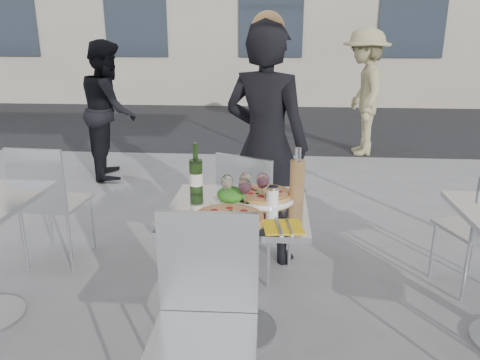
# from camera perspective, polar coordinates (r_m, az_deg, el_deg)

# --- Properties ---
(ground) EXTENTS (80.00, 80.00, 0.00)m
(ground) POSITION_cam_1_polar(r_m,az_deg,el_deg) (2.79, -0.26, -17.86)
(ground) COLOR slate
(street_asphalt) EXTENTS (24.00, 5.00, 0.00)m
(street_asphalt) POSITION_cam_1_polar(r_m,az_deg,el_deg) (8.92, 3.33, 7.05)
(street_asphalt) COLOR black
(street_asphalt) RESTS_ON ground
(main_table) EXTENTS (0.72, 0.72, 0.75)m
(main_table) POSITION_cam_1_polar(r_m,az_deg,el_deg) (2.52, -0.28, -7.80)
(main_table) COLOR #B7BABF
(main_table) RESTS_ON ground
(chair_far) EXTENTS (0.54, 0.54, 0.88)m
(chair_far) POSITION_cam_1_polar(r_m,az_deg,el_deg) (3.11, 1.39, -3.13)
(chair_far) COLOR silver
(chair_far) RESTS_ON ground
(chair_near) EXTENTS (0.43, 0.44, 0.93)m
(chair_near) POSITION_cam_1_polar(r_m,az_deg,el_deg) (1.96, -4.26, -15.50)
(chair_near) COLOR silver
(chair_near) RESTS_ON ground
(side_chair_lfar) EXTENTS (0.43, 0.44, 0.89)m
(side_chair_lfar) POSITION_cam_1_polar(r_m,az_deg,el_deg) (3.53, -22.41, -1.79)
(side_chair_lfar) COLOR silver
(side_chair_lfar) RESTS_ON ground
(woman_diner) EXTENTS (0.73, 0.62, 1.71)m
(woman_diner) POSITION_cam_1_polar(r_m,az_deg,el_deg) (3.31, 3.18, 4.18)
(woman_diner) COLOR black
(woman_diner) RESTS_ON ground
(pedestrian_a) EXTENTS (0.78, 0.89, 1.55)m
(pedestrian_a) POSITION_cam_1_polar(r_m,az_deg,el_deg) (5.60, -15.65, 8.23)
(pedestrian_a) COLOR black
(pedestrian_a) RESTS_ON ground
(pedestrian_b) EXTENTS (0.63, 1.10, 1.69)m
(pedestrian_b) POSITION_cam_1_polar(r_m,az_deg,el_deg) (6.64, 14.84, 10.27)
(pedestrian_b) COLOR #989062
(pedestrian_b) RESTS_ON ground
(pizza_near) EXTENTS (0.34, 0.34, 0.02)m
(pizza_near) POSITION_cam_1_polar(r_m,az_deg,el_deg) (2.27, -1.44, -4.56)
(pizza_near) COLOR tan
(pizza_near) RESTS_ON main_table
(pizza_far) EXTENTS (0.34, 0.34, 0.03)m
(pizza_far) POSITION_cam_1_polar(r_m,az_deg,el_deg) (2.57, 2.97, -1.80)
(pizza_far) COLOR white
(pizza_far) RESTS_ON main_table
(salad_plate) EXTENTS (0.22, 0.22, 0.09)m
(salad_plate) POSITION_cam_1_polar(r_m,az_deg,el_deg) (2.48, -1.10, -1.98)
(salad_plate) COLOR white
(salad_plate) RESTS_ON main_table
(wine_bottle) EXTENTS (0.07, 0.08, 0.29)m
(wine_bottle) POSITION_cam_1_polar(r_m,az_deg,el_deg) (2.60, -5.38, 0.62)
(wine_bottle) COLOR #315720
(wine_bottle) RESTS_ON main_table
(carafe) EXTENTS (0.08, 0.08, 0.29)m
(carafe) POSITION_cam_1_polar(r_m,az_deg,el_deg) (2.52, 6.99, 0.11)
(carafe) COLOR tan
(carafe) RESTS_ON main_table
(sugar_shaker) EXTENTS (0.06, 0.06, 0.11)m
(sugar_shaker) POSITION_cam_1_polar(r_m,az_deg,el_deg) (2.43, 3.96, -2.01)
(sugar_shaker) COLOR white
(sugar_shaker) RESTS_ON main_table
(wineglass_white_a) EXTENTS (0.07, 0.07, 0.16)m
(wineglass_white_a) POSITION_cam_1_polar(r_m,az_deg,el_deg) (2.46, -1.57, -0.38)
(wineglass_white_a) COLOR white
(wineglass_white_a) RESTS_ON main_table
(wineglass_white_b) EXTENTS (0.07, 0.07, 0.16)m
(wineglass_white_b) POSITION_cam_1_polar(r_m,az_deg,el_deg) (2.50, 0.68, -0.09)
(wineglass_white_b) COLOR white
(wineglass_white_b) RESTS_ON main_table
(wineglass_red_a) EXTENTS (0.07, 0.07, 0.16)m
(wineglass_red_a) POSITION_cam_1_polar(r_m,az_deg,el_deg) (2.39, 0.62, -0.91)
(wineglass_red_a) COLOR white
(wineglass_red_a) RESTS_ON main_table
(wineglass_red_b) EXTENTS (0.07, 0.07, 0.16)m
(wineglass_red_b) POSITION_cam_1_polar(r_m,az_deg,el_deg) (2.49, 2.79, -0.18)
(wineglass_red_b) COLOR white
(wineglass_red_b) RESTS_ON main_table
(napkin_left) EXTENTS (0.24, 0.24, 0.01)m
(napkin_left) POSITION_cam_1_polar(r_m,az_deg,el_deg) (2.22, -7.59, -5.48)
(napkin_left) COLOR yellow
(napkin_left) RESTS_ON main_table
(napkin_right) EXTENTS (0.20, 0.20, 0.01)m
(napkin_right) POSITION_cam_1_polar(r_m,az_deg,el_deg) (2.20, 5.25, -5.65)
(napkin_right) COLOR yellow
(napkin_right) RESTS_ON main_table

